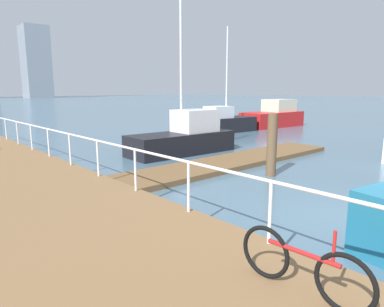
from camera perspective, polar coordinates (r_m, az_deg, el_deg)
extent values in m
plane|color=slate|center=(24.00, -23.18, 2.82)|extent=(300.00, 300.00, 0.00)
cube|color=brown|center=(13.47, 6.23, -1.46)|extent=(11.48, 2.00, 0.18)
cylinder|color=white|center=(5.75, 12.93, -9.66)|extent=(0.06, 0.06, 1.05)
cylinder|color=white|center=(7.02, -0.58, -5.64)|extent=(0.06, 0.06, 1.05)
cylinder|color=white|center=(8.58, -9.47, -2.78)|extent=(0.06, 0.06, 1.05)
cylinder|color=white|center=(10.29, -15.49, -0.79)|extent=(0.06, 0.06, 1.05)
cylinder|color=white|center=(12.10, -19.75, 0.62)|extent=(0.06, 0.06, 1.05)
cylinder|color=white|center=(13.95, -22.90, 1.66)|extent=(0.06, 0.06, 1.05)
cylinder|color=white|center=(15.85, -25.30, 2.46)|extent=(0.06, 0.06, 1.05)
cylinder|color=white|center=(17.76, -27.19, 3.08)|extent=(0.06, 0.06, 1.05)
cylinder|color=white|center=(19.70, -28.71, 3.57)|extent=(0.06, 0.06, 1.05)
cylinder|color=white|center=(12.02, -19.91, 3.09)|extent=(0.06, 24.04, 0.06)
cylinder|color=brown|center=(11.77, 13.22, 1.36)|extent=(0.33, 0.33, 2.11)
cube|color=red|center=(27.99, 13.25, 5.59)|extent=(5.56, 2.51, 1.17)
cube|color=beige|center=(28.57, 14.38, 7.80)|extent=(2.47, 1.89, 0.98)
cube|color=black|center=(23.95, 5.70, 4.83)|extent=(4.47, 2.16, 1.01)
cube|color=white|center=(23.41, 4.45, 6.93)|extent=(1.74, 1.56, 0.79)
cylinder|color=silver|center=(23.86, 5.86, 13.28)|extent=(0.12, 0.12, 6.04)
cube|color=black|center=(15.69, -1.77, 1.75)|extent=(5.20, 2.02, 0.95)
cube|color=white|center=(16.08, 0.49, 5.53)|extent=(1.95, 1.53, 1.03)
cylinder|color=silver|center=(15.54, -1.85, 14.42)|extent=(0.12, 0.12, 5.95)
torus|color=black|center=(4.83, 12.17, -15.80)|extent=(0.09, 0.72, 0.72)
torus|color=black|center=(4.42, 24.21, -19.23)|extent=(0.09, 0.72, 0.72)
cylinder|color=red|center=(4.52, 17.99, -15.51)|extent=(0.09, 0.95, 0.06)
cylinder|color=red|center=(4.29, 22.69, -14.31)|extent=(0.04, 0.04, 0.40)
cube|color=#8C939E|center=(141.23, -24.68, 13.69)|extent=(9.00, 10.08, 25.63)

